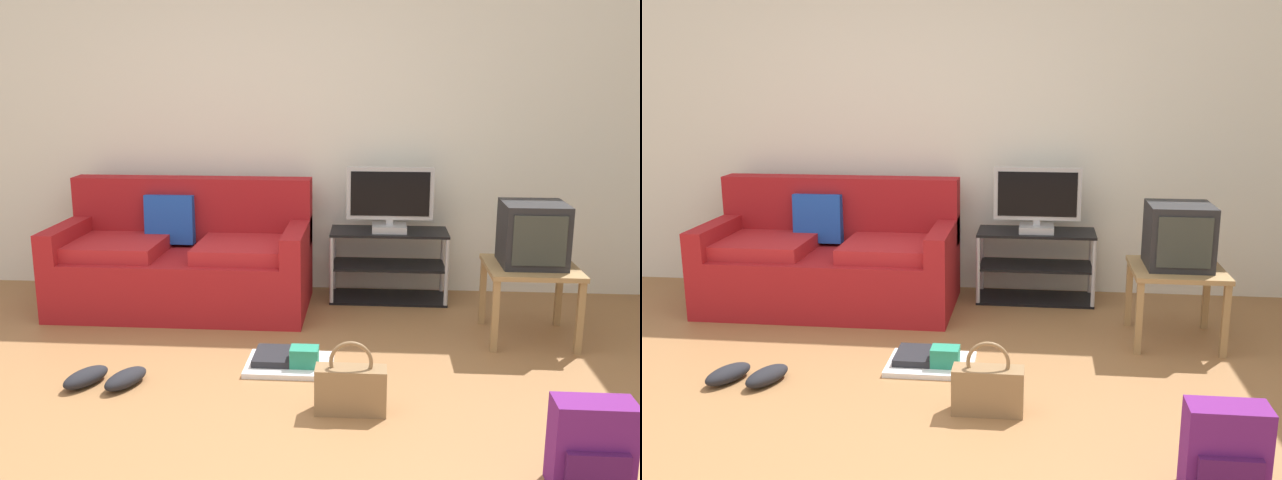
# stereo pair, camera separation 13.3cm
# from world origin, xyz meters

# --- Properties ---
(ground_plane) EXTENTS (9.00, 9.80, 0.02)m
(ground_plane) POSITION_xyz_m (0.00, 0.00, -0.01)
(ground_plane) COLOR olive
(wall_back) EXTENTS (9.00, 0.10, 2.70)m
(wall_back) POSITION_xyz_m (0.00, 2.45, 1.35)
(wall_back) COLOR silver
(wall_back) RESTS_ON ground_plane
(couch) EXTENTS (1.78, 0.87, 0.90)m
(couch) POSITION_xyz_m (-0.63, 1.89, 0.33)
(couch) COLOR maroon
(couch) RESTS_ON ground_plane
(tv_stand) EXTENTS (0.86, 0.37, 0.53)m
(tv_stand) POSITION_xyz_m (0.85, 2.15, 0.26)
(tv_stand) COLOR black
(tv_stand) RESTS_ON ground_plane
(flat_tv) EXTENTS (0.63, 0.22, 0.47)m
(flat_tv) POSITION_xyz_m (0.85, 2.13, 0.76)
(flat_tv) COLOR #B2B2B7
(flat_tv) RESTS_ON tv_stand
(side_table) EXTENTS (0.56, 0.56, 0.48)m
(side_table) POSITION_xyz_m (1.72, 1.41, 0.41)
(side_table) COLOR #9E7A4C
(side_table) RESTS_ON ground_plane
(crt_tv) EXTENTS (0.39, 0.39, 0.39)m
(crt_tv) POSITION_xyz_m (1.72, 1.43, 0.68)
(crt_tv) COLOR #232326
(crt_tv) RESTS_ON side_table
(backpack) EXTENTS (0.32, 0.23, 0.38)m
(backpack) POSITION_xyz_m (1.62, -0.29, 0.19)
(backpack) COLOR #661E70
(backpack) RESTS_ON ground_plane
(handbag) EXTENTS (0.36, 0.13, 0.38)m
(handbag) POSITION_xyz_m (0.63, 0.30, 0.13)
(handbag) COLOR olive
(handbag) RESTS_ON ground_plane
(sneakers_pair) EXTENTS (0.46, 0.32, 0.09)m
(sneakers_pair) POSITION_xyz_m (-0.71, 0.50, 0.04)
(sneakers_pair) COLOR black
(sneakers_pair) RESTS_ON ground_plane
(floor_tray) EXTENTS (0.50, 0.37, 0.14)m
(floor_tray) POSITION_xyz_m (0.25, 0.83, 0.04)
(floor_tray) COLOR silver
(floor_tray) RESTS_ON ground_plane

